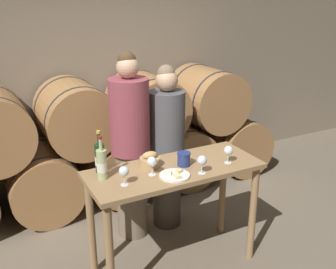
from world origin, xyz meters
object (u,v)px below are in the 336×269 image
Objects in this scene: blue_crock at (184,159)px; wine_glass_right at (228,151)px; person_left at (130,148)px; wine_bottle_white at (102,164)px; person_right at (167,148)px; cheese_plate at (175,175)px; wine_bottle_red at (100,158)px; wine_glass_far_left at (124,172)px; wine_glass_center at (202,161)px; tasting_table at (174,186)px; wine_glass_left at (152,162)px; bread_basket at (150,160)px.

blue_crock is 0.38m from wine_glass_right.
person_left reaches higher than wine_bottle_white.
cheese_plate is at bearing -113.28° from person_right.
wine_glass_right is (1.00, -0.33, -0.01)m from wine_bottle_red.
wine_glass_far_left and wine_glass_center have the same top height.
person_right reaches higher than wine_bottle_white.
wine_bottle_white is 2.29× the size of wine_glass_far_left.
blue_crock is at bearing -3.31° from tasting_table.
wine_glass_center is at bearing -14.10° from cheese_plate.
wine_bottle_red and wine_bottle_white have the same top height.
person_right is 1.05m from wine_glass_far_left.
wine_glass_left is (-0.09, -0.67, 0.14)m from person_left.
wine_bottle_white is 0.78m from wine_glass_center.
wine_glass_center is (0.70, -0.40, -0.01)m from wine_bottle_red.
wine_glass_center is 0.31m from wine_glass_right.
wine_glass_far_left is 1.00× the size of wine_glass_right.
wine_glass_right is (0.52, 0.02, 0.10)m from cheese_plate.
tasting_table is at bearing 61.56° from cheese_plate.
tasting_table is at bearing 176.69° from blue_crock.
wine_glass_center is at bearing -54.67° from tasting_table.
wine_glass_center is (0.05, -0.19, 0.05)m from blue_crock.
wine_bottle_red is at bearing 144.86° from wine_glass_left.
blue_crock is 0.31m from wine_glass_left.
wine_bottle_white is 0.68m from blue_crock.
wine_bottle_white is at bearing 172.02° from tasting_table.
wine_glass_center is at bearing -72.08° from person_left.
wine_glass_far_left is (-0.31, -0.21, 0.06)m from bread_basket.
tasting_table is 0.30m from bread_basket.
bread_basket is 1.13× the size of wine_glass_right.
wine_bottle_red is at bearing 78.38° from wine_bottle_white.
wine_bottle_white reaches higher than tasting_table.
wine_glass_center is (0.36, -0.16, 0.00)m from wine_glass_left.
bread_basket reaches higher than blue_crock.
wine_glass_left and wine_glass_right have the same top height.
wine_bottle_white is at bearing 121.43° from wine_glass_far_left.
wine_bottle_red is 0.60m from cheese_plate.
blue_crock is (-0.17, -0.64, 0.17)m from person_right.
person_left is 7.59× the size of cheese_plate.
wine_bottle_white is at bearing -101.62° from wine_bottle_red.
wine_glass_center is at bearing -23.69° from wine_glass_left.
tasting_table is 0.36m from wine_glass_center.
cheese_plate is 1.58× the size of wine_glass_center.
wine_glass_left is at bearing -173.94° from blue_crock.
wine_bottle_red reaches higher than wine_glass_far_left.
person_left reaches higher than blue_crock.
blue_crock is 0.76× the size of wine_glass_right.
person_right reaches higher than blue_crock.
person_right reaches higher than wine_glass_left.
cheese_plate is 0.20m from wine_glass_left.
wine_glass_left is (0.34, -0.24, -0.01)m from wine_bottle_red.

